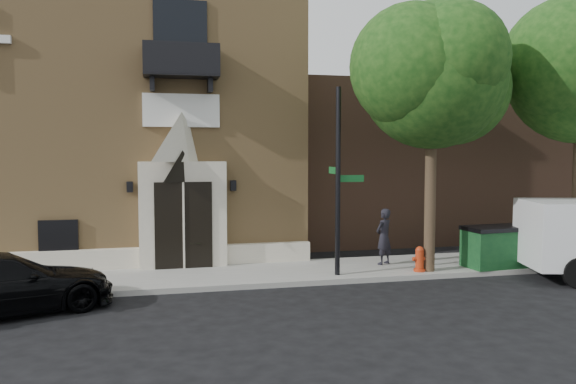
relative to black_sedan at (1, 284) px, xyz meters
name	(u,v)px	position (x,y,z in m)	size (l,w,h in m)	color
ground	(227,291)	(5.16, 1.05, -0.70)	(120.00, 120.00, 0.00)	black
sidewalk	(255,274)	(6.16, 2.55, -0.62)	(42.00, 3.00, 0.15)	gray
church	(123,126)	(2.18, 9.00, 3.94)	(12.20, 11.01, 9.30)	tan
neighbour_building	(462,162)	(17.16, 10.05, 2.50)	(18.00, 8.00, 6.40)	brown
street_tree_left	(435,74)	(11.19, 1.40, 5.17)	(4.97, 4.38, 7.77)	#38281C
black_sedan	(1,284)	(0.00, 0.00, 0.00)	(1.95, 4.81, 1.39)	black
street_sign	(338,181)	(8.39, 1.64, 2.12)	(0.84, 0.84, 5.30)	black
fire_hydrant	(420,259)	(10.86, 1.50, -0.18)	(0.42, 0.34, 0.74)	#AB2D10
dumpster	(496,246)	(13.41, 1.59, 0.08)	(1.98, 1.23, 1.24)	#103C1B
planter	(192,254)	(4.42, 3.75, -0.17)	(0.68, 0.59, 0.76)	#395926
pedestrian_near	(384,237)	(10.25, 2.72, 0.32)	(0.63, 0.42, 1.74)	black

